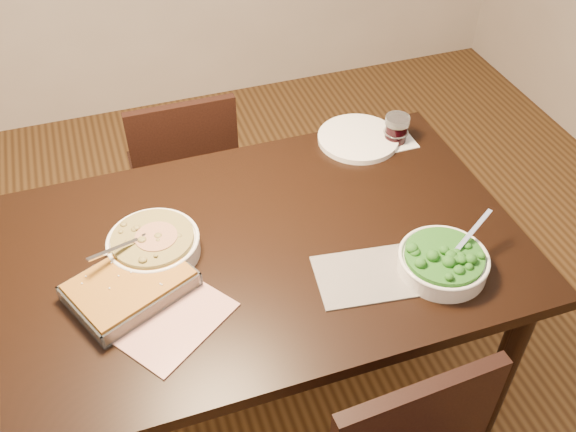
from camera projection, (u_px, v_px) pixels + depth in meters
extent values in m
plane|color=#3F2612|center=(271.00, 392.00, 2.28)|extent=(4.00, 4.00, 0.00)
cube|color=black|center=(266.00, 248.00, 1.78)|extent=(1.40, 0.90, 0.04)
cube|color=black|center=(267.00, 265.00, 1.83)|extent=(1.26, 0.76, 0.08)
cylinder|color=black|center=(503.00, 371.00, 1.92)|extent=(0.07, 0.07, 0.71)
cylinder|color=black|center=(59.00, 295.00, 2.15)|extent=(0.07, 0.07, 0.71)
cylinder|color=black|center=(395.00, 214.00, 2.44)|extent=(0.07, 0.07, 0.71)
cube|color=#A3302E|center=(174.00, 321.00, 1.57)|extent=(0.34, 0.32, 0.01)
cube|color=#23242A|center=(367.00, 276.00, 1.68)|extent=(0.29, 0.22, 0.00)
cube|color=white|center=(395.00, 140.00, 2.12)|extent=(0.12, 0.12, 0.00)
cylinder|color=white|center=(154.00, 247.00, 1.72)|extent=(0.25, 0.25, 0.05)
torus|color=white|center=(153.00, 240.00, 1.71)|extent=(0.25, 0.25, 0.01)
cylinder|color=#3C2F10|center=(153.00, 238.00, 1.70)|extent=(0.22, 0.22, 0.02)
cube|color=silver|center=(130.00, 250.00, 1.65)|extent=(0.14, 0.09, 0.05)
cylinder|color=maroon|center=(156.00, 236.00, 1.69)|extent=(0.11, 0.11, 0.00)
cylinder|color=white|center=(442.00, 264.00, 1.68)|extent=(0.23, 0.23, 0.05)
torus|color=white|center=(444.00, 257.00, 1.66)|extent=(0.24, 0.24, 0.01)
cylinder|color=#114510|center=(444.00, 256.00, 1.66)|extent=(0.21, 0.21, 0.02)
cube|color=silver|center=(461.00, 237.00, 1.69)|extent=(0.14, 0.08, 0.05)
cube|color=silver|center=(132.00, 292.00, 1.63)|extent=(0.36, 0.32, 0.01)
cube|color=#5E310D|center=(130.00, 285.00, 1.62)|extent=(0.34, 0.30, 0.05)
cube|color=silver|center=(108.00, 264.00, 1.67)|extent=(0.27, 0.13, 0.04)
cube|color=silver|center=(154.00, 309.00, 1.56)|extent=(0.27, 0.13, 0.04)
cube|color=silver|center=(176.00, 257.00, 1.69)|extent=(0.10, 0.20, 0.04)
cube|color=silver|center=(80.00, 317.00, 1.55)|extent=(0.10, 0.20, 0.04)
cylinder|color=black|center=(396.00, 132.00, 2.10)|extent=(0.07, 0.07, 0.07)
cylinder|color=silver|center=(398.00, 120.00, 2.07)|extent=(0.08, 0.08, 0.02)
cylinder|color=white|center=(358.00, 138.00, 2.12)|extent=(0.27, 0.27, 0.02)
cube|color=black|center=(183.00, 173.00, 2.56)|extent=(0.38, 0.38, 0.04)
cylinder|color=black|center=(216.00, 181.00, 2.85)|extent=(0.03, 0.03, 0.38)
cylinder|color=black|center=(235.00, 228.00, 2.63)|extent=(0.03, 0.03, 0.38)
cylinder|color=black|center=(143.00, 196.00, 2.78)|extent=(0.03, 0.03, 0.38)
cylinder|color=black|center=(157.00, 246.00, 2.55)|extent=(0.03, 0.03, 0.38)
cube|color=black|center=(186.00, 154.00, 2.29)|extent=(0.38, 0.03, 0.41)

